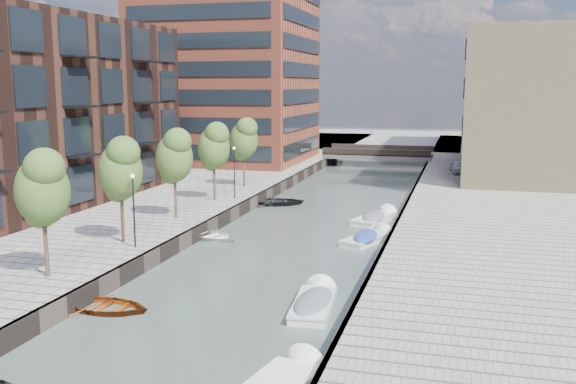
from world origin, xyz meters
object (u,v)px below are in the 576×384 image
at_px(tree_5, 214,145).
at_px(motorboat_1, 315,302).
at_px(sloop_2, 107,310).
at_px(tree_4, 174,155).
at_px(car, 458,167).
at_px(tree_6, 244,138).
at_px(sloop_4, 276,205).
at_px(motorboat_4, 376,218).
at_px(motorboat_3, 369,238).
at_px(tree_3, 120,167).
at_px(sloop_3, 213,239).
at_px(bridge, 379,154).
at_px(tree_2, 42,186).

relative_size(tree_5, motorboat_1, 1.20).
height_order(sloop_2, motorboat_1, motorboat_1).
relative_size(tree_4, car, 1.62).
xyz_separation_m(tree_4, tree_6, (0.00, 14.00, 0.00)).
relative_size(sloop_4, motorboat_4, 0.91).
bearing_deg(motorboat_3, car, 79.30).
bearing_deg(sloop_2, tree_3, 25.83).
relative_size(sloop_2, sloop_4, 0.86).
bearing_deg(motorboat_3, sloop_2, -120.62).
bearing_deg(motorboat_3, tree_5, 154.97).
bearing_deg(tree_5, sloop_4, 50.42).
bearing_deg(motorboat_1, sloop_3, 130.83).
bearing_deg(sloop_3, tree_4, 92.88).
distance_m(sloop_4, motorboat_3, 14.09).
distance_m(bridge, motorboat_3, 39.36).
distance_m(tree_2, sloop_3, 14.24).
bearing_deg(tree_5, tree_2, -90.00).
height_order(bridge, tree_3, tree_3).
height_order(tree_3, motorboat_1, tree_3).
distance_m(tree_6, sloop_2, 29.65).
bearing_deg(car, tree_6, -149.16).
xyz_separation_m(tree_3, tree_5, (0.00, 14.00, 0.00)).
height_order(sloop_2, motorboat_3, motorboat_3).
bearing_deg(motorboat_4, tree_4, -150.02).
xyz_separation_m(sloop_3, sloop_4, (0.59, 12.61, 0.00)).
distance_m(tree_6, car, 23.25).
distance_m(sloop_2, motorboat_4, 24.00).
bearing_deg(motorboat_1, car, 81.90).
bearing_deg(tree_2, tree_4, 90.00).
xyz_separation_m(tree_4, sloop_4, (3.69, 11.46, -5.31)).
relative_size(tree_3, sloop_4, 1.25).
bearing_deg(bridge, motorboat_4, -82.78).
bearing_deg(tree_5, tree_6, 90.00).
distance_m(motorboat_4, car, 21.52).
height_order(tree_4, tree_5, same).
distance_m(sloop_2, sloop_4, 26.41).
bearing_deg(tree_3, motorboat_4, 48.50).
bearing_deg(tree_4, motorboat_3, 4.03).
bearing_deg(tree_4, car, 57.09).
bearing_deg(tree_4, motorboat_4, 29.98).
relative_size(bridge, sloop_4, 2.72).
bearing_deg(motorboat_1, tree_4, 136.12).
distance_m(tree_5, sloop_3, 10.21).
bearing_deg(tree_2, bridge, 81.05).
relative_size(tree_2, tree_5, 1.00).
height_order(sloop_2, motorboat_4, motorboat_4).
bearing_deg(tree_3, motorboat_1, -21.80).
xyz_separation_m(sloop_3, motorboat_4, (9.55, 8.44, 0.20)).
bearing_deg(tree_3, tree_5, 90.00).
xyz_separation_m(tree_2, tree_6, (0.00, 28.00, 0.00)).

